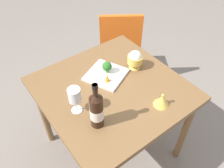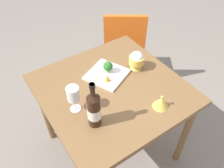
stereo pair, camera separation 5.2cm
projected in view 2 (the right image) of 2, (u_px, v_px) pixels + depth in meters
name	position (u px, v px, depth m)	size (l,w,h in m)	color
ground_plane	(112.00, 146.00, 2.07)	(8.00, 8.00, 0.00)	gray
dining_table	(112.00, 96.00, 1.60)	(0.91, 0.91, 0.75)	brown
chair_near_window	(124.00, 41.00, 2.32)	(0.56, 0.56, 0.85)	orange
wine_bottle	(94.00, 109.00, 1.25)	(0.08, 0.08, 0.31)	black
wine_glass	(73.00, 94.00, 1.32)	(0.08, 0.08, 0.18)	white
rice_bowl	(137.00, 60.00, 1.63)	(0.11, 0.11, 0.14)	gold
rice_bowl_lid	(161.00, 102.00, 1.40)	(0.10, 0.10, 0.09)	gold
serving_plate	(107.00, 74.00, 1.62)	(0.33, 0.33, 0.02)	white
broccoli_floret	(108.00, 66.00, 1.59)	(0.07, 0.07, 0.09)	#729E4C
carrot_garnish_left	(107.00, 78.00, 1.54)	(0.03, 0.03, 0.06)	orange
carrot_garnish_right	(107.00, 63.00, 1.65)	(0.04, 0.04, 0.06)	orange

